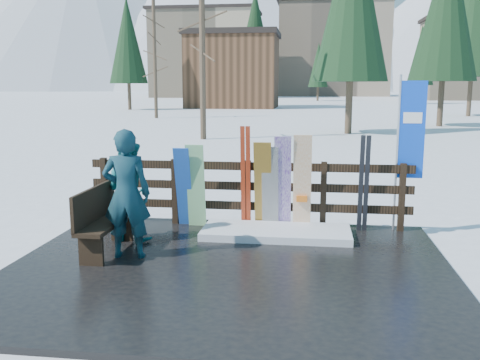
# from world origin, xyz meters

# --- Properties ---
(ground) EXTENTS (700.00, 700.00, 0.00)m
(ground) POSITION_xyz_m (0.00, 0.00, 0.00)
(ground) COLOR white
(ground) RESTS_ON ground
(deck) EXTENTS (6.00, 5.00, 0.08)m
(deck) POSITION_xyz_m (0.00, 0.00, 0.04)
(deck) COLOR black
(deck) RESTS_ON ground
(fence) EXTENTS (5.60, 0.10, 1.15)m
(fence) POSITION_xyz_m (0.00, 2.20, 0.74)
(fence) COLOR black
(fence) RESTS_ON deck
(snow_patch) EXTENTS (2.40, 1.00, 0.12)m
(snow_patch) POSITION_xyz_m (0.54, 1.60, 0.14)
(snow_patch) COLOR white
(snow_patch) RESTS_ON deck
(bench) EXTENTS (0.40, 1.50, 0.97)m
(bench) POSITION_xyz_m (-1.93, 0.41, 0.60)
(bench) COLOR black
(bench) RESTS_ON deck
(snowboard_0) EXTENTS (0.27, 0.38, 1.40)m
(snowboard_0) POSITION_xyz_m (-1.09, 1.98, 0.78)
(snowboard_0) COLOR blue
(snowboard_0) RESTS_ON deck
(snowboard_1) EXTENTS (0.31, 0.24, 1.45)m
(snowboard_1) POSITION_xyz_m (-0.87, 1.98, 0.80)
(snowboard_1) COLOR white
(snowboard_1) RESTS_ON deck
(snowboard_2) EXTENTS (0.29, 0.40, 1.51)m
(snowboard_2) POSITION_xyz_m (0.28, 1.98, 0.84)
(snowboard_2) COLOR #FFAD2C
(snowboard_2) RESTS_ON deck
(snowboard_3) EXTENTS (0.28, 0.37, 1.61)m
(snowboard_3) POSITION_xyz_m (0.62, 1.98, 0.89)
(snowboard_3) COLOR silver
(snowboard_3) RESTS_ON deck
(snowboard_4) EXTENTS (0.28, 0.33, 1.43)m
(snowboard_4) POSITION_xyz_m (0.40, 1.98, 0.80)
(snowboard_4) COLOR black
(snowboard_4) RESTS_ON deck
(snowboard_5) EXTENTS (0.30, 0.30, 1.63)m
(snowboard_5) POSITION_xyz_m (0.94, 1.98, 0.90)
(snowboard_5) COLOR white
(snowboard_5) RESTS_ON deck
(ski_pair_a) EXTENTS (0.16, 0.19, 1.76)m
(ski_pair_a) POSITION_xyz_m (-0.02, 2.05, 0.96)
(ski_pair_a) COLOR maroon
(ski_pair_a) RESTS_ON deck
(ski_pair_b) EXTENTS (0.17, 0.18, 1.63)m
(ski_pair_b) POSITION_xyz_m (1.95, 2.05, 0.89)
(ski_pair_b) COLOR black
(ski_pair_b) RESTS_ON deck
(rental_flag) EXTENTS (0.45, 0.04, 2.60)m
(rental_flag) POSITION_xyz_m (2.66, 2.25, 1.69)
(rental_flag) COLOR silver
(rental_flag) RESTS_ON deck
(person_front) EXTENTS (0.72, 0.52, 1.84)m
(person_front) POSITION_xyz_m (-1.49, 0.25, 1.00)
(person_front) COLOR #184F4F
(person_front) RESTS_ON deck
(person_back) EXTENTS (0.92, 0.82, 1.58)m
(person_back) POSITION_xyz_m (-1.75, 1.09, 0.87)
(person_back) COLOR #146368
(person_back) RESTS_ON deck
(resort_buildings) EXTENTS (73.00, 87.60, 22.60)m
(resort_buildings) POSITION_xyz_m (1.03, 115.41, 9.81)
(resort_buildings) COLOR tan
(resort_buildings) RESTS_ON ground
(trees) EXTENTS (42.12, 68.79, 13.34)m
(trees) POSITION_xyz_m (2.71, 48.43, 5.87)
(trees) COLOR #382B1E
(trees) RESTS_ON ground
(mountains) EXTENTS (520.00, 260.00, 120.00)m
(mountains) POSITION_xyz_m (-10.50, 328.41, 50.20)
(mountains) COLOR white
(mountains) RESTS_ON ground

